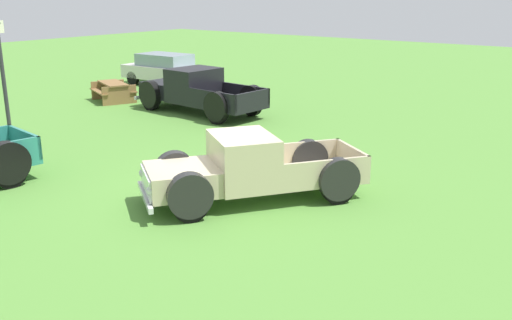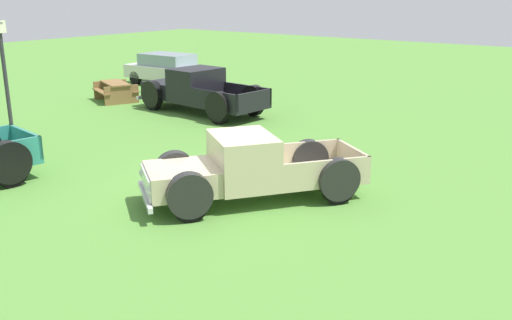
{
  "view_description": "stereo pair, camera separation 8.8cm",
  "coord_description": "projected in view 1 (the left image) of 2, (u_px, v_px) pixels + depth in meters",
  "views": [
    {
      "loc": [
        -9.33,
        -7.98,
        4.46
      ],
      "look_at": [
        0.13,
        -0.9,
        0.9
      ],
      "focal_mm": 39.9,
      "sensor_mm": 36.0,
      "label": 1
    },
    {
      "loc": [
        -9.28,
        -8.05,
        4.46
      ],
      "look_at": [
        0.13,
        -0.9,
        0.9
      ],
      "focal_mm": 39.9,
      "sensor_mm": 36.0,
      "label": 2
    }
  ],
  "objects": [
    {
      "name": "ground_plane",
      "position": [
        221.0,
        192.0,
        13.02
      ],
      "size": [
        80.0,
        80.0,
        0.0
      ],
      "primitive_type": "plane",
      "color": "#548C38"
    },
    {
      "name": "pickup_truck_foreground",
      "position": [
        241.0,
        170.0,
        12.3
      ],
      "size": [
        4.93,
        4.17,
        1.48
      ],
      "color": "#C6B793",
      "rests_on": "ground_plane"
    },
    {
      "name": "pickup_truck_behind_right",
      "position": [
        193.0,
        91.0,
        21.38
      ],
      "size": [
        2.46,
        5.51,
        1.64
      ],
      "color": "black",
      "rests_on": "ground_plane"
    },
    {
      "name": "sedan_distant_a",
      "position": [
        167.0,
        69.0,
        27.3
      ],
      "size": [
        2.02,
        4.56,
        1.5
      ],
      "color": "silver",
      "rests_on": "ground_plane"
    },
    {
      "name": "lamp_post_near",
      "position": [
        3.0,
        77.0,
        17.16
      ],
      "size": [
        0.36,
        0.36,
        3.65
      ],
      "color": "#2D2D33",
      "rests_on": "ground_plane"
    },
    {
      "name": "picnic_table",
      "position": [
        113.0,
        89.0,
        23.47
      ],
      "size": [
        2.06,
        2.23,
        0.78
      ],
      "color": "olive",
      "rests_on": "ground_plane"
    }
  ]
}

